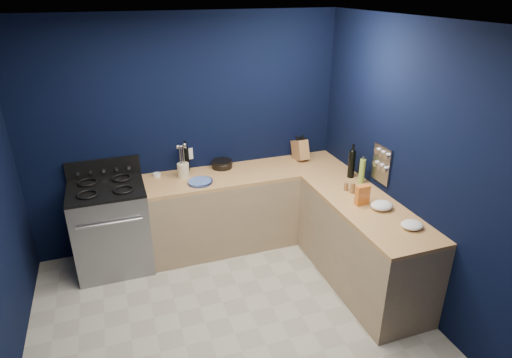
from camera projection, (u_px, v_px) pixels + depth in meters
name	position (u px, v px, depth m)	size (l,w,h in m)	color
floor	(235.00, 334.00, 3.85)	(3.50, 3.50, 0.02)	#ACA896
ceiling	(226.00, 23.00, 2.76)	(3.50, 3.50, 0.02)	silver
wall_back	(187.00, 135.00, 4.82)	(3.50, 0.02, 2.60)	black
wall_right	(421.00, 174.00, 3.83)	(0.02, 3.50, 2.60)	black
cab_back	(248.00, 208.00, 5.08)	(2.30, 0.63, 0.86)	#9F8462
top_back	(248.00, 173.00, 4.89)	(2.30, 0.63, 0.04)	#976535
cab_right	(362.00, 246.00, 4.34)	(0.63, 1.67, 0.86)	#9F8462
top_right	(367.00, 207.00, 4.15)	(0.63, 1.67, 0.04)	#976535
gas_range	(112.00, 229.00, 4.60)	(0.76, 0.66, 0.92)	gray
oven_door	(113.00, 245.00, 4.33)	(0.59, 0.02, 0.42)	black
cooktop	(106.00, 188.00, 4.40)	(0.76, 0.66, 0.03)	black
backguard	(103.00, 168.00, 4.61)	(0.76, 0.06, 0.20)	black
spice_panel	(382.00, 164.00, 4.35)	(0.02, 0.28, 0.38)	gray
wall_outlet	(189.00, 154.00, 4.89)	(0.09, 0.02, 0.13)	white
plate_stack	(200.00, 182.00, 4.59)	(0.25, 0.25, 0.03)	#3D63A3
ramekin	(157.00, 175.00, 4.76)	(0.09, 0.09, 0.03)	white
utensil_crock	(183.00, 170.00, 4.71)	(0.13, 0.13, 0.16)	beige
wine_bottle_back	(186.00, 159.00, 4.86)	(0.07, 0.07, 0.27)	black
lemon_basket	(222.00, 164.00, 4.97)	(0.23, 0.23, 0.09)	black
knife_block	(300.00, 150.00, 5.18)	(0.13, 0.21, 0.24)	olive
wine_bottle_right	(352.00, 164.00, 4.68)	(0.07, 0.07, 0.30)	black
oil_bottle	(362.00, 171.00, 4.55)	(0.06, 0.06, 0.27)	#88AF3E
spice_jar_near	(353.00, 188.00, 4.37)	(0.05, 0.05, 0.11)	olive
spice_jar_far	(346.00, 186.00, 4.42)	(0.04, 0.04, 0.09)	olive
crouton_bag	(362.00, 195.00, 4.12)	(0.13, 0.06, 0.20)	red
towel_front	(382.00, 205.00, 4.06)	(0.21, 0.18, 0.08)	white
towel_end	(412.00, 225.00, 3.75)	(0.19, 0.17, 0.06)	white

